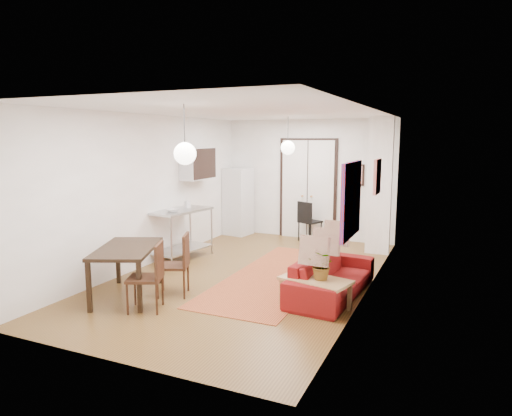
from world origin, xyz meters
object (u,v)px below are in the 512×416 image
at_px(dining_table, 127,253).
at_px(black_side_chair, 311,217).
at_px(fridge, 238,202).
at_px(dining_chair_near, 176,258).
at_px(dining_chair_far, 149,270).
at_px(kitchen_counter, 181,226).
at_px(sofa, 332,276).
at_px(coffee_table, 315,283).

xyz_separation_m(dining_table, black_side_chair, (1.43, 4.99, -0.14)).
relative_size(fridge, dining_chair_near, 1.72).
bearing_deg(dining_chair_far, dining_chair_near, 156.65).
relative_size(dining_table, dining_chair_far, 1.67).
relative_size(kitchen_counter, dining_table, 0.86).
bearing_deg(kitchen_counter, fridge, 98.07).
height_order(kitchen_counter, black_side_chair, kitchen_counter).
xyz_separation_m(kitchen_counter, dining_chair_near, (1.08, -1.81, -0.11)).
height_order(sofa, fridge, fridge).
bearing_deg(sofa, dining_chair_far, 129.48).
distance_m(sofa, fridge, 4.91).
bearing_deg(kitchen_counter, dining_table, -69.94).
xyz_separation_m(dining_table, dining_chair_near, (0.60, 0.45, -0.14)).
height_order(fridge, dining_table, fridge).
relative_size(kitchen_counter, dining_chair_near, 1.44).
height_order(sofa, coffee_table, sofa).
xyz_separation_m(coffee_table, dining_chair_near, (-2.21, -0.27, 0.19)).
xyz_separation_m(kitchen_counter, dining_chair_far, (1.08, -2.51, -0.11)).
bearing_deg(fridge, sofa, -38.29).
xyz_separation_m(sofa, dining_table, (-2.89, -1.37, 0.40)).
relative_size(sofa, black_side_chair, 2.19).
height_order(coffee_table, fridge, fridge).
height_order(coffee_table, dining_chair_far, dining_chair_far).
bearing_deg(sofa, fridge, 47.96).
xyz_separation_m(fridge, black_side_chair, (1.92, 0.09, -0.28)).
distance_m(dining_chair_near, dining_chair_far, 0.70).
relative_size(coffee_table, kitchen_counter, 0.78).
relative_size(sofa, kitchen_counter, 1.49).
xyz_separation_m(sofa, coffee_table, (-0.08, -0.65, 0.07)).
bearing_deg(dining_chair_far, sofa, 101.89).
bearing_deg(fridge, black_side_chair, 10.75).
relative_size(dining_table, black_side_chair, 1.70).
bearing_deg(kitchen_counter, black_side_chair, 62.87).
xyz_separation_m(sofa, black_side_chair, (-1.45, 3.62, 0.26)).
height_order(sofa, dining_chair_far, dining_chair_far).
bearing_deg(dining_chair_near, fridge, 170.38).
relative_size(coffee_table, black_side_chair, 1.14).
xyz_separation_m(sofa, dining_chair_far, (-2.29, -1.62, 0.26)).
relative_size(coffee_table, fridge, 0.65).
bearing_deg(dining_table, kitchen_counter, 102.06).
distance_m(coffee_table, kitchen_counter, 3.65).
bearing_deg(black_side_chair, dining_chair_far, 105.52).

